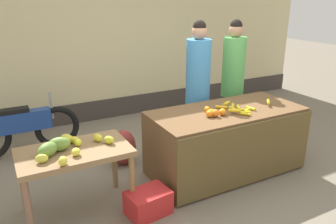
% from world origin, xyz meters
% --- Properties ---
extents(ground_plane, '(24.00, 24.00, 0.00)m').
position_xyz_m(ground_plane, '(0.00, 0.00, 0.00)').
color(ground_plane, '#756B5B').
extents(market_wall_back, '(8.26, 0.23, 3.46)m').
position_xyz_m(market_wall_back, '(0.00, 2.75, 1.70)').
color(market_wall_back, beige).
rests_on(market_wall_back, ground).
extents(fruit_stall_counter, '(1.95, 0.91, 0.84)m').
position_xyz_m(fruit_stall_counter, '(0.37, -0.01, 0.42)').
color(fruit_stall_counter, brown).
rests_on(fruit_stall_counter, ground).
extents(side_table_wooden, '(1.11, 0.66, 0.73)m').
position_xyz_m(side_table_wooden, '(-1.53, 0.00, 0.63)').
color(side_table_wooden, olive).
rests_on(side_table_wooden, ground).
extents(banana_bunch_pile, '(0.74, 0.47, 0.07)m').
position_xyz_m(banana_bunch_pile, '(0.51, -0.09, 0.87)').
color(banana_bunch_pile, gold).
rests_on(banana_bunch_pile, fruit_stall_counter).
extents(orange_pile, '(0.26, 0.26, 0.09)m').
position_xyz_m(orange_pile, '(0.11, -0.09, 0.88)').
color(orange_pile, orange).
rests_on(orange_pile, fruit_stall_counter).
extents(mango_papaya_pile, '(0.82, 0.64, 0.14)m').
position_xyz_m(mango_papaya_pile, '(-1.64, 0.01, 0.78)').
color(mango_papaya_pile, yellow).
rests_on(mango_papaya_pile, side_table_wooden).
extents(vendor_woman_blue_shirt, '(0.34, 0.34, 1.88)m').
position_xyz_m(vendor_woman_blue_shirt, '(0.38, 0.69, 0.95)').
color(vendor_woman_blue_shirt, '#33333D').
rests_on(vendor_woman_blue_shirt, ground).
extents(vendor_woman_green_shirt, '(0.34, 0.34, 1.87)m').
position_xyz_m(vendor_woman_green_shirt, '(1.07, 0.78, 0.94)').
color(vendor_woman_green_shirt, '#33333D').
rests_on(vendor_woman_green_shirt, ground).
extents(parked_motorcycle, '(1.60, 0.18, 0.88)m').
position_xyz_m(parked_motorcycle, '(-1.89, 1.74, 0.40)').
color(parked_motorcycle, black).
rests_on(parked_motorcycle, ground).
extents(produce_crate, '(0.48, 0.37, 0.26)m').
position_xyz_m(produce_crate, '(-0.90, -0.38, 0.13)').
color(produce_crate, red).
rests_on(produce_crate, ground).
extents(produce_sack, '(0.44, 0.40, 0.49)m').
position_xyz_m(produce_sack, '(-0.73, 0.78, 0.25)').
color(produce_sack, maroon).
rests_on(produce_sack, ground).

